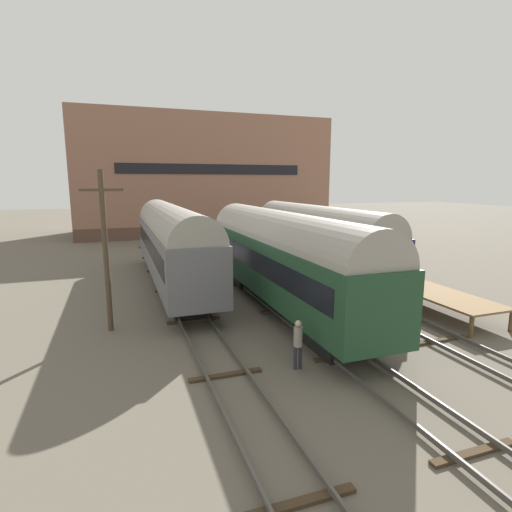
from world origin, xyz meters
name	(u,v)px	position (x,y,z in m)	size (l,w,h in m)	color
ground_plane	(309,331)	(0.00, 0.00, 0.00)	(200.00, 200.00, 0.00)	#60594C
track_left	(207,341)	(-4.77, 0.00, 0.14)	(2.60, 60.00, 0.26)	#4C4742
track_middle	(309,328)	(0.00, 0.00, 0.14)	(2.60, 60.00, 0.26)	#4C4742
track_right	(396,316)	(4.77, 0.00, 0.14)	(2.60, 60.00, 0.26)	#4C4742
train_car_navy	(316,238)	(4.77, 8.54, 2.96)	(2.84, 15.91, 5.18)	black
train_car_green	(281,255)	(0.00, 3.36, 2.98)	(3.04, 17.29, 5.24)	black
train_car_grey	(172,240)	(-4.77, 10.27, 3.03)	(2.94, 18.55, 5.30)	black
station_platform	(393,279)	(7.42, 3.66, 1.00)	(2.67, 13.87, 1.08)	brown
bench	(372,262)	(7.56, 5.96, 1.57)	(1.40, 0.40, 0.91)	brown
person_worker	(298,340)	(-2.15, -3.30, 1.12)	(0.32, 0.32, 1.84)	#282833
utility_pole	(106,249)	(-8.59, 3.05, 3.78)	(1.80, 0.24, 7.24)	#473828
warehouse_building	(202,176)	(3.43, 39.45, 7.56)	(32.41, 12.68, 15.12)	brown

